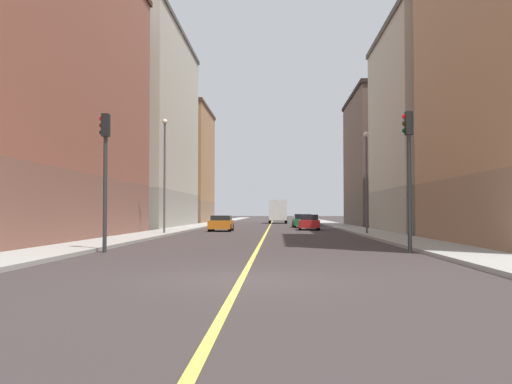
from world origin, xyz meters
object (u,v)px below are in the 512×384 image
at_px(street_lamp_left_near, 366,171).
at_px(building_right_distant, 179,166).
at_px(building_left_mid, 440,130).
at_px(car_silver, 301,219).
at_px(building_right_corner, 22,78).
at_px(car_red, 309,222).
at_px(box_truck, 278,211).
at_px(traffic_light_right_near, 105,162).
at_px(street_lamp_right_near, 165,165).
at_px(traffic_light_left_near, 409,161).
at_px(building_left_far, 391,160).
at_px(car_orange, 221,223).
at_px(building_right_midblock, 142,129).
at_px(car_green, 302,221).

bearing_deg(street_lamp_left_near, building_right_distant, 116.30).
relative_size(building_left_mid, car_silver, 3.57).
height_order(building_right_corner, building_right_distant, building_right_corner).
xyz_separation_m(car_red, box_truck, (-2.74, 28.12, 1.03)).
relative_size(traffic_light_right_near, car_silver, 1.23).
distance_m(building_right_corner, street_lamp_right_near, 10.99).
height_order(traffic_light_left_near, street_lamp_right_near, street_lamp_right_near).
distance_m(building_left_far, building_right_distant, 32.42).
distance_m(traffic_light_right_near, car_silver, 48.75).
bearing_deg(building_right_distant, car_orange, -74.05).
bearing_deg(street_lamp_left_near, building_right_midblock, 136.41).
height_order(traffic_light_left_near, car_silver, traffic_light_left_near).
height_order(building_left_mid, building_right_corner, building_right_corner).
relative_size(street_lamp_right_near, car_red, 1.81).
xyz_separation_m(building_left_far, car_green, (-10.03, -4.41, -6.63)).
height_order(building_right_corner, traffic_light_right_near, building_right_corner).
bearing_deg(car_red, car_green, 91.89).
bearing_deg(car_silver, traffic_light_left_near, -87.41).
xyz_separation_m(building_right_midblock, car_orange, (9.66, -11.91, -9.68)).
bearing_deg(street_lamp_left_near, building_left_mid, 37.42).
relative_size(street_lamp_right_near, car_silver, 1.78).
xyz_separation_m(building_right_distant, car_orange, (9.66, -33.78, -7.68)).
distance_m(building_right_midblock, traffic_light_right_near, 37.22).
xyz_separation_m(traffic_light_left_near, car_red, (-2.28, 27.62, -2.93)).
relative_size(street_lamp_left_near, box_truck, 1.05).
bearing_deg(street_lamp_left_near, traffic_light_right_near, -128.30).
height_order(building_right_distant, street_lamp_right_near, building_right_distant).
xyz_separation_m(building_right_corner, car_orange, (9.66, 15.45, -8.42)).
relative_size(building_right_distant, traffic_light_left_near, 3.03).
xyz_separation_m(street_lamp_left_near, car_red, (-3.29, 11.21, -3.73)).
relative_size(building_left_mid, car_orange, 4.03).
xyz_separation_m(building_left_mid, box_truck, (-12.52, 34.37, -6.28)).
xyz_separation_m(building_left_mid, traffic_light_left_near, (-7.50, -21.36, -4.38)).
relative_size(building_left_mid, traffic_light_left_near, 2.90).
distance_m(building_left_mid, car_silver, 28.96).
relative_size(car_silver, box_truck, 0.67).
relative_size(traffic_light_left_near, box_truck, 0.82).
relative_size(building_right_midblock, car_orange, 5.84).
height_order(building_right_midblock, car_silver, building_right_midblock).
relative_size(building_left_far, car_red, 3.62).
height_order(building_right_midblock, car_orange, building_right_midblock).
bearing_deg(car_green, traffic_light_left_near, -85.90).
distance_m(building_left_far, car_green, 12.80).
relative_size(traffic_light_right_near, box_truck, 0.82).
bearing_deg(building_right_midblock, building_left_far, 8.04).
bearing_deg(building_right_corner, street_lamp_left_near, 21.21).
bearing_deg(traffic_light_right_near, building_right_corner, 131.36).
xyz_separation_m(traffic_light_right_near, car_green, (9.41, 35.23, -2.92)).
distance_m(building_left_mid, box_truck, 37.12).
bearing_deg(street_lamp_left_near, car_green, 100.66).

